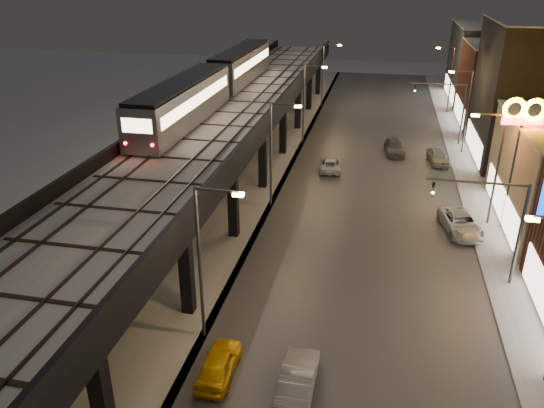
{
  "coord_description": "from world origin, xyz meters",
  "views": [
    {
      "loc": [
        7.91,
        -9.71,
        18.87
      ],
      "look_at": [
        1.61,
        20.45,
        5.0
      ],
      "focal_mm": 35.0,
      "sensor_mm": 36.0,
      "label": 1
    }
  ],
  "objects_px": {
    "car_taxi": "(219,364)",
    "car_near_white": "(298,379)",
    "car_mid_silver": "(330,165)",
    "car_onc_red": "(438,157)",
    "car_onc_dark": "(461,224)",
    "subway_train": "(217,80)",
    "car_onc_white": "(395,148)"
  },
  "relations": [
    {
      "from": "car_mid_silver",
      "to": "car_onc_red",
      "type": "relative_size",
      "value": 1.02
    },
    {
      "from": "subway_train",
      "to": "car_taxi",
      "type": "relative_size",
      "value": 9.09
    },
    {
      "from": "car_onc_white",
      "to": "car_onc_red",
      "type": "height_order",
      "value": "car_onc_red"
    },
    {
      "from": "car_taxi",
      "to": "car_near_white",
      "type": "xyz_separation_m",
      "value": [
        4.05,
        -0.32,
        0.06
      ]
    },
    {
      "from": "car_mid_silver",
      "to": "car_onc_dark",
      "type": "xyz_separation_m",
      "value": [
        11.27,
        -11.53,
        0.11
      ]
    },
    {
      "from": "car_onc_red",
      "to": "subway_train",
      "type": "bearing_deg",
      "value": -179.81
    },
    {
      "from": "car_near_white",
      "to": "car_onc_dark",
      "type": "distance_m",
      "value": 21.48
    },
    {
      "from": "car_onc_dark",
      "to": "car_taxi",
      "type": "bearing_deg",
      "value": -137.25
    },
    {
      "from": "car_mid_silver",
      "to": "car_onc_dark",
      "type": "distance_m",
      "value": 16.12
    },
    {
      "from": "car_onc_dark",
      "to": "car_onc_red",
      "type": "xyz_separation_m",
      "value": [
        -0.54,
        15.93,
        0.01
      ]
    },
    {
      "from": "car_onc_dark",
      "to": "car_mid_silver",
      "type": "bearing_deg",
      "value": 122.9
    },
    {
      "from": "subway_train",
      "to": "car_taxi",
      "type": "height_order",
      "value": "subway_train"
    },
    {
      "from": "car_near_white",
      "to": "car_onc_red",
      "type": "xyz_separation_m",
      "value": [
        9.04,
        35.15,
        -0.01
      ]
    },
    {
      "from": "car_near_white",
      "to": "car_taxi",
      "type": "bearing_deg",
      "value": -4.8
    },
    {
      "from": "car_mid_silver",
      "to": "car_onc_red",
      "type": "height_order",
      "value": "car_onc_red"
    },
    {
      "from": "car_onc_red",
      "to": "car_onc_dark",
      "type": "bearing_deg",
      "value": -96.38
    },
    {
      "from": "car_taxi",
      "to": "car_mid_silver",
      "type": "distance_m",
      "value": 30.52
    },
    {
      "from": "car_taxi",
      "to": "car_onc_red",
      "type": "distance_m",
      "value": 37.2
    },
    {
      "from": "car_near_white",
      "to": "car_mid_silver",
      "type": "bearing_deg",
      "value": -87.14
    },
    {
      "from": "car_taxi",
      "to": "car_near_white",
      "type": "bearing_deg",
      "value": 174.66
    },
    {
      "from": "car_taxi",
      "to": "car_mid_silver",
      "type": "relative_size",
      "value": 0.91
    },
    {
      "from": "subway_train",
      "to": "car_onc_white",
      "type": "xyz_separation_m",
      "value": [
        18.23,
        5.64,
        -7.71
      ]
    },
    {
      "from": "car_mid_silver",
      "to": "car_onc_red",
      "type": "xyz_separation_m",
      "value": [
        10.73,
        4.4,
        0.12
      ]
    },
    {
      "from": "car_onc_dark",
      "to": "car_onc_red",
      "type": "relative_size",
      "value": 1.21
    },
    {
      "from": "car_near_white",
      "to": "car_onc_red",
      "type": "distance_m",
      "value": 36.29
    },
    {
      "from": "subway_train",
      "to": "car_mid_silver",
      "type": "distance_m",
      "value": 14.26
    },
    {
      "from": "car_taxi",
      "to": "car_onc_white",
      "type": "relative_size",
      "value": 0.85
    },
    {
      "from": "subway_train",
      "to": "car_taxi",
      "type": "bearing_deg",
      "value": -73.1
    },
    {
      "from": "subway_train",
      "to": "car_taxi",
      "type": "xyz_separation_m",
      "value": [
        9.55,
        -31.43,
        -7.71
      ]
    },
    {
      "from": "car_taxi",
      "to": "subway_train",
      "type": "bearing_deg",
      "value": -73.93
    },
    {
      "from": "car_mid_silver",
      "to": "car_onc_red",
      "type": "bearing_deg",
      "value": -161.71
    },
    {
      "from": "car_taxi",
      "to": "car_mid_silver",
      "type": "xyz_separation_m",
      "value": [
        2.36,
        30.43,
        -0.07
      ]
    }
  ]
}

